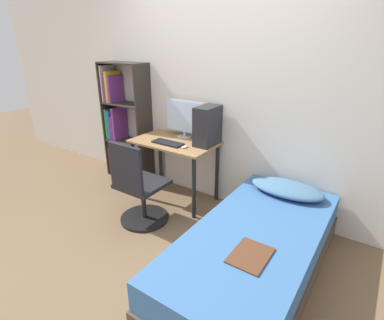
% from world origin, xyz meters
% --- Properties ---
extents(ground_plane, '(14.00, 14.00, 0.00)m').
position_xyz_m(ground_plane, '(0.00, 0.00, 0.00)').
color(ground_plane, brown).
extents(wall_back, '(8.00, 0.05, 2.50)m').
position_xyz_m(wall_back, '(0.00, 1.41, 1.25)').
color(wall_back, silver).
rests_on(wall_back, ground_plane).
extents(desk, '(0.96, 0.59, 0.73)m').
position_xyz_m(desk, '(-0.38, 1.09, 0.61)').
color(desk, '#997047').
rests_on(desk, ground_plane).
extents(bookshelf, '(0.66, 0.29, 1.55)m').
position_xyz_m(bookshelf, '(-1.42, 1.24, 0.76)').
color(bookshelf, '#2D2823').
rests_on(bookshelf, ground_plane).
extents(office_chair, '(0.52, 0.52, 0.90)m').
position_xyz_m(office_chair, '(-0.37, 0.46, 0.35)').
color(office_chair, black).
rests_on(office_chair, ground_plane).
extents(bed, '(0.90, 1.95, 0.44)m').
position_xyz_m(bed, '(0.93, 0.41, 0.21)').
color(bed, '#4C3D2D').
rests_on(bed, ground_plane).
extents(pillow, '(0.69, 0.36, 0.11)m').
position_xyz_m(pillow, '(0.93, 1.12, 0.49)').
color(pillow, teal).
rests_on(pillow, bed).
extents(magazine, '(0.24, 0.32, 0.01)m').
position_xyz_m(magazine, '(1.01, 0.10, 0.44)').
color(magazine, '#56331E').
rests_on(magazine, bed).
extents(monitor, '(0.53, 0.18, 0.44)m').
position_xyz_m(monitor, '(-0.38, 1.28, 0.96)').
color(monitor, '#B7B7BC').
rests_on(monitor, desk).
extents(keyboard, '(0.36, 0.15, 0.02)m').
position_xyz_m(keyboard, '(-0.39, 0.97, 0.74)').
color(keyboard, black).
rests_on(keyboard, desk).
extents(pc_tower, '(0.19, 0.32, 0.42)m').
position_xyz_m(pc_tower, '(-0.02, 1.20, 0.94)').
color(pc_tower, '#232328').
rests_on(pc_tower, desk).
extents(mouse, '(0.06, 0.09, 0.02)m').
position_xyz_m(mouse, '(-0.16, 0.97, 0.74)').
color(mouse, silver).
rests_on(mouse, desk).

